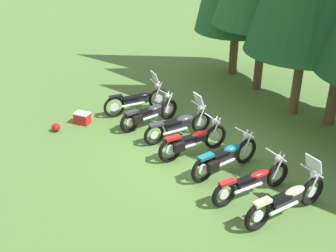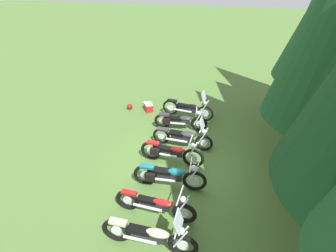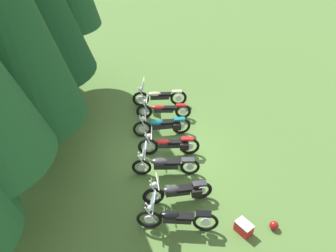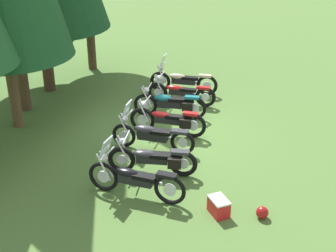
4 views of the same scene
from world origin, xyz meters
TOP-DOWN VIEW (x-y plane):
  - ground_plane at (0.00, 0.00)m, footprint 80.00×80.00m
  - motorcycle_0 at (-3.42, -0.04)m, footprint 0.67×2.37m
  - motorcycle_1 at (-2.36, -0.24)m, footprint 0.73×2.24m
  - motorcycle_2 at (-1.13, 0.12)m, footprint 0.68×2.34m
  - motorcycle_3 at (-0.10, -0.14)m, footprint 0.77×2.28m
  - motorcycle_4 at (1.09, 0.04)m, footprint 0.70×2.31m
  - motorcycle_5 at (2.26, -0.07)m, footprint 0.72×2.35m
  - motorcycle_6 at (3.26, 0.05)m, footprint 0.65×2.44m
  - picnic_cooler at (-3.70, -1.98)m, footprint 0.60×0.55m
  - dropped_helmet at (-3.65, -2.91)m, footprint 0.27×0.27m

SIDE VIEW (x-z plane):
  - ground_plane at x=0.00m, z-range 0.00..0.00m
  - dropped_helmet at x=-3.65m, z-range 0.00..0.27m
  - picnic_cooler at x=-3.70m, z-range 0.00..0.38m
  - motorcycle_5 at x=2.26m, z-range -0.08..0.92m
  - motorcycle_1 at x=-2.36m, z-range -0.07..0.93m
  - motorcycle_3 at x=-0.10m, z-range -0.06..0.97m
  - motorcycle_2 at x=-1.13m, z-range -0.20..1.15m
  - motorcycle_6 at x=3.26m, z-range -0.22..1.16m
  - motorcycle_4 at x=1.09m, z-range -0.04..0.99m
  - motorcycle_0 at x=-3.42m, z-range -0.21..1.17m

